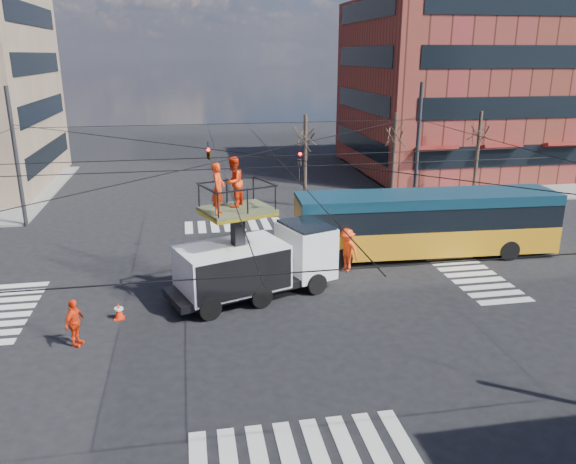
# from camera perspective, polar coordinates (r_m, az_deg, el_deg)

# --- Properties ---
(ground) EXTENTS (120.00, 120.00, 0.00)m
(ground) POSITION_cam_1_polar(r_m,az_deg,el_deg) (23.84, -3.41, -6.24)
(ground) COLOR black
(ground) RESTS_ON ground
(sidewalk_ne) EXTENTS (18.00, 18.00, 0.12)m
(sidewalk_ne) POSITION_cam_1_polar(r_m,az_deg,el_deg) (49.63, 18.32, 5.61)
(sidewalk_ne) COLOR slate
(sidewalk_ne) RESTS_ON ground
(crosswalks) EXTENTS (22.40, 22.40, 0.02)m
(crosswalks) POSITION_cam_1_polar(r_m,az_deg,el_deg) (23.83, -3.41, -6.22)
(crosswalks) COLOR silver
(crosswalks) RESTS_ON ground
(building_ne) EXTENTS (20.06, 16.06, 14.00)m
(building_ne) POSITION_cam_1_polar(r_m,az_deg,el_deg) (51.85, 18.48, 13.85)
(building_ne) COLOR brown
(building_ne) RESTS_ON ground
(overhead_network) EXTENTS (24.24, 24.24, 8.00)m
(overhead_network) POSITION_cam_1_polar(r_m,az_deg,el_deg) (22.83, -3.91, 4.05)
(overhead_network) COLOR #2D2D30
(overhead_network) RESTS_ON ground
(tree_a) EXTENTS (2.00, 2.00, 6.00)m
(tree_a) POSITION_cam_1_polar(r_m,az_deg,el_deg) (36.30, 1.78, 9.69)
(tree_a) COLOR #382B21
(tree_a) RESTS_ON ground
(tree_b) EXTENTS (2.00, 2.00, 6.00)m
(tree_b) POSITION_cam_1_polar(r_m,az_deg,el_deg) (37.99, 10.80, 9.75)
(tree_b) COLOR #382B21
(tree_b) RESTS_ON ground
(tree_c) EXTENTS (2.00, 2.00, 6.00)m
(tree_c) POSITION_cam_1_polar(r_m,az_deg,el_deg) (40.51, 18.87, 9.60)
(tree_c) COLOR #382B21
(tree_c) RESTS_ON ground
(utility_truck) EXTENTS (7.37, 4.54, 5.86)m
(utility_truck) POSITION_cam_1_polar(r_m,az_deg,el_deg) (23.00, -3.29, -1.84)
(utility_truck) COLOR black
(utility_truck) RESTS_ON ground
(city_bus) EXTENTS (12.97, 3.18, 3.20)m
(city_bus) POSITION_cam_1_polar(r_m,az_deg,el_deg) (28.43, 13.85, 0.95)
(city_bus) COLOR orange
(city_bus) RESTS_ON ground
(traffic_cone) EXTENTS (0.36, 0.36, 0.63)m
(traffic_cone) POSITION_cam_1_polar(r_m,az_deg,el_deg) (22.46, -16.81, -7.69)
(traffic_cone) COLOR #FF290A
(traffic_cone) RESTS_ON ground
(worker_ground) EXTENTS (0.78, 1.09, 1.71)m
(worker_ground) POSITION_cam_1_polar(r_m,az_deg,el_deg) (20.77, -20.89, -8.62)
(worker_ground) COLOR #FF3B10
(worker_ground) RESTS_ON ground
(flagger) EXTENTS (1.40, 1.50, 2.03)m
(flagger) POSITION_cam_1_polar(r_m,az_deg,el_deg) (26.02, 5.96, -1.81)
(flagger) COLOR #FF3D10
(flagger) RESTS_ON ground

